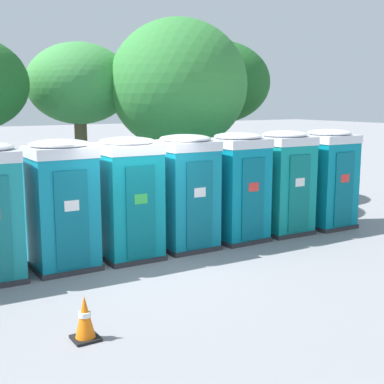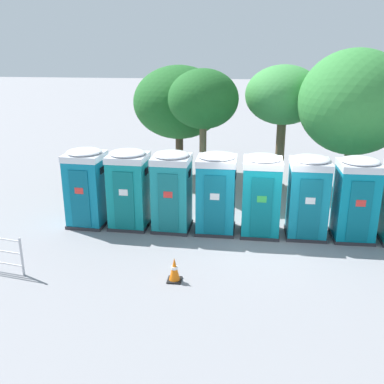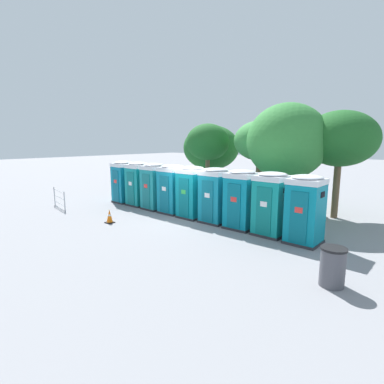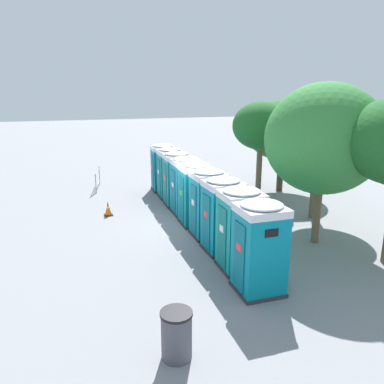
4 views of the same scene
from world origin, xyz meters
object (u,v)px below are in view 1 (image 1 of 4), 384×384
portapotty_6 (238,186)px  portapotty_7 (284,182)px  portapotty_4 (129,198)px  portapotty_5 (186,191)px  street_tree_2 (79,85)px  street_tree_3 (178,85)px  portapotty_3 (62,204)px  street_tree_1 (217,83)px  portapotty_8 (328,178)px  traffic_cone (85,318)px

portapotty_6 → portapotty_7: size_ratio=1.00×
portapotty_4 → portapotty_5: size_ratio=1.00×
street_tree_2 → street_tree_3: street_tree_3 is taller
portapotty_3 → street_tree_1: bearing=33.7°
portapotty_3 → portapotty_6: 4.19m
portapotty_4 → portapotty_8: (5.58, -0.16, 0.00)m
street_tree_2 → street_tree_3: size_ratio=0.88×
street_tree_2 → portapotty_8: bearing=-47.9°
portapotty_3 → portapotty_6: bearing=-1.0°
portapotty_7 → portapotty_5: bearing=178.6°
portapotty_6 → street_tree_1: (2.53, 4.55, 2.53)m
portapotty_4 → portapotty_6: 2.79m
portapotty_7 → street_tree_2: street_tree_2 is taller
portapotty_3 → street_tree_1: (6.72, 4.48, 2.53)m
street_tree_1 → portapotty_5: bearing=-131.0°
traffic_cone → portapotty_8: bearing=21.5°
street_tree_3 → portapotty_8: bearing=-56.5°
portapotty_7 → street_tree_1: street_tree_1 is taller
street_tree_3 → traffic_cone: bearing=-129.2°
portapotty_3 → portapotty_4: 1.40m
portapotty_8 → street_tree_1: 5.35m
portapotty_3 → street_tree_2: bearing=65.5°
portapotty_7 → street_tree_2: size_ratio=0.52×
portapotty_5 → portapotty_6: size_ratio=1.00×
portapotty_3 → traffic_cone: portapotty_3 is taller
portapotty_5 → portapotty_7: 2.79m
portapotty_4 → portapotty_8: bearing=-1.7°
portapotty_4 → street_tree_2: street_tree_2 is taller
portapotty_5 → street_tree_2: street_tree_2 is taller
portapotty_8 → traffic_cone: size_ratio=3.97×
portapotty_4 → portapotty_5: (1.40, 0.02, -0.00)m
portapotty_5 → portapotty_7: size_ratio=1.00×
portapotty_8 → street_tree_1: size_ratio=0.49×
portapotty_4 → street_tree_3: street_tree_3 is taller
portapotty_7 → portapotty_8: bearing=-4.8°
portapotty_6 → portapotty_8: size_ratio=1.00×
street_tree_3 → traffic_cone: 9.22m
portapotty_5 → street_tree_1: bearing=49.0°
portapotty_5 → street_tree_1: 6.50m
portapotty_4 → street_tree_1: street_tree_1 is taller
portapotty_4 → portapotty_6: size_ratio=1.00×
street_tree_3 → traffic_cone: street_tree_3 is taller
portapotty_4 → portapotty_8: 5.58m
street_tree_1 → street_tree_3: 2.39m
street_tree_2 → street_tree_3: bearing=-34.9°
street_tree_1 → street_tree_3: street_tree_3 is taller
portapotty_4 → street_tree_3: bearing=46.7°
street_tree_1 → traffic_cone: size_ratio=8.04×
portapotty_5 → street_tree_1: (3.93, 4.52, 2.53)m
portapotty_6 → portapotty_5: bearing=178.4°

